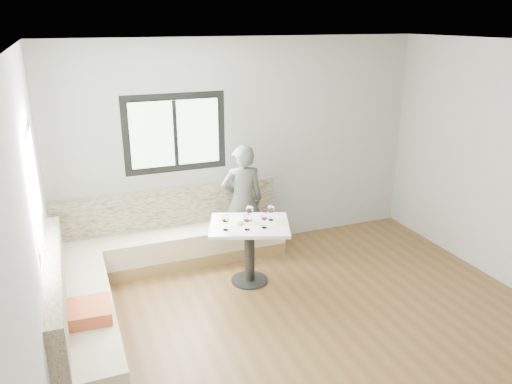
% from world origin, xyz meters
% --- Properties ---
extents(room, '(5.01, 5.01, 2.81)m').
position_xyz_m(room, '(-0.08, 0.08, 1.41)').
color(room, brown).
rests_on(room, ground).
extents(banquette, '(2.90, 2.80, 0.95)m').
position_xyz_m(banquette, '(-1.59, 1.63, 0.33)').
color(banquette, '#967549').
rests_on(banquette, ground).
extents(table, '(1.10, 0.98, 0.75)m').
position_xyz_m(table, '(-0.31, 1.43, 0.56)').
color(table, black).
rests_on(table, ground).
extents(person, '(0.59, 0.42, 1.51)m').
position_xyz_m(person, '(-0.13, 2.16, 0.75)').
color(person, '#494E47').
rests_on(person, ground).
extents(olive_ramekin, '(0.09, 0.09, 0.04)m').
position_xyz_m(olive_ramekin, '(-0.42, 1.47, 0.77)').
color(olive_ramekin, white).
rests_on(olive_ramekin, table).
extents(wine_glass_a, '(0.09, 0.09, 0.20)m').
position_xyz_m(wine_glass_a, '(-0.63, 1.35, 0.89)').
color(wine_glass_a, white).
rests_on(wine_glass_a, table).
extents(wine_glass_b, '(0.09, 0.09, 0.20)m').
position_xyz_m(wine_glass_b, '(-0.40, 1.27, 0.89)').
color(wine_glass_b, white).
rests_on(wine_glass_b, table).
extents(wine_glass_c, '(0.09, 0.09, 0.20)m').
position_xyz_m(wine_glass_c, '(-0.20, 1.26, 0.89)').
color(wine_glass_c, white).
rests_on(wine_glass_c, table).
extents(wine_glass_d, '(0.09, 0.09, 0.20)m').
position_xyz_m(wine_glass_d, '(-0.28, 1.52, 0.89)').
color(wine_glass_d, white).
rests_on(wine_glass_d, table).
extents(wine_glass_e, '(0.09, 0.09, 0.20)m').
position_xyz_m(wine_glass_e, '(-0.04, 1.44, 0.89)').
color(wine_glass_e, white).
rests_on(wine_glass_e, table).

